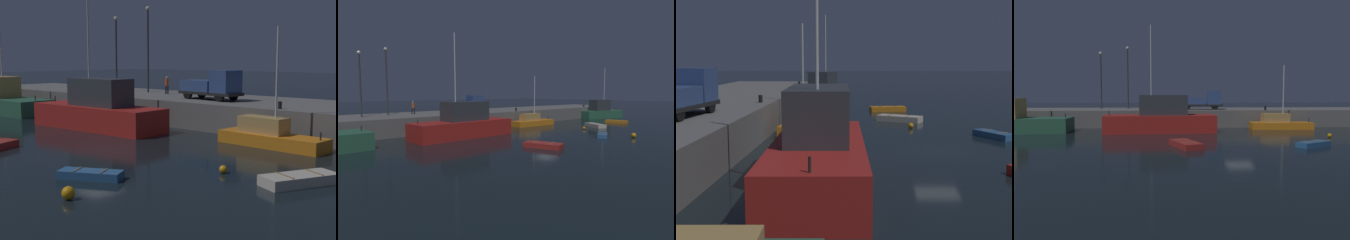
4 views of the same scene
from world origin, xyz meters
The scene contains 11 objects.
ground_plane centered at (0.00, 0.00, 0.00)m, with size 320.00×320.00×0.00m, color black.
fishing_trawler_red centered at (27.81, 8.94, 1.38)m, with size 10.10×4.92×10.20m.
fishing_boat_white centered at (6.99, 8.78, 0.72)m, with size 7.54×2.51×7.81m.
fishing_boat_orange centered at (-7.50, 6.20, 1.49)m, with size 12.42×4.34×11.84m.
dinghy_orange_near centered at (12.95, 1.27, 0.25)m, with size 2.84×3.94×0.53m.
rowboat_white_mid centered at (4.94, -4.52, 0.20)m, with size 3.25×2.43×0.44m.
rowboat_blue_far centered at (20.75, 1.88, 0.23)m, with size 1.87×3.67×0.50m.
mooring_buoy_mid centered at (9.06, 0.69, 0.20)m, with size 0.41×0.41×0.41m, color orange.
utility_truck centered at (-1.76, 14.18, 3.44)m, with size 6.06×2.71×2.58m.
bollard_west centered at (25.37, 11.44, 2.46)m, with size 0.28×0.28×0.51m, color black.
bollard_central centered at (6.12, 11.60, 2.48)m, with size 0.28×0.28×0.53m, color black.
Camera 3 is at (-27.38, 4.31, 5.42)m, focal length 51.25 mm.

